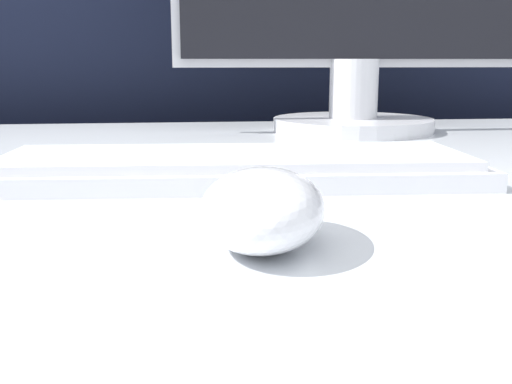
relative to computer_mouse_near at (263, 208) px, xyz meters
The scene contains 3 objects.
partition_panel 0.85m from the computer_mouse_near, 89.28° to the left, with size 5.00×0.03×1.49m.
computer_mouse_near is the anchor object (origin of this frame).
keyboard 0.20m from the computer_mouse_near, 89.91° to the left, with size 0.43×0.16×0.02m.
Camera 1 is at (-0.05, -0.44, 0.88)m, focal length 42.00 mm.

